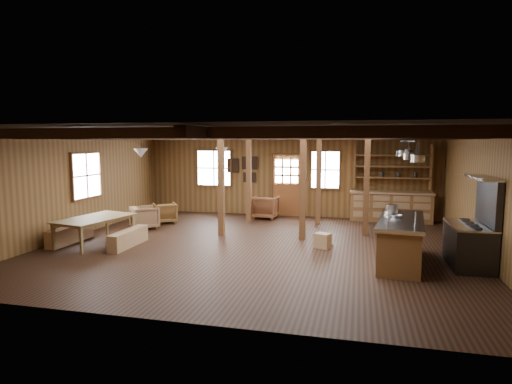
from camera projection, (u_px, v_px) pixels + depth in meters
room at (256, 189)px, 10.22m from camera, size 10.04×9.04×2.84m
ceiling_joists at (258, 136)px, 10.24m from camera, size 9.80×8.82×0.18m
timber_posts at (291, 182)px, 12.11m from camera, size 3.95×2.35×2.80m
back_door at (286, 190)px, 14.58m from camera, size 1.02×0.08×2.15m
window_back_left at (214, 168)px, 15.11m from camera, size 1.32×0.06×1.32m
window_back_right at (325, 170)px, 14.20m from camera, size 1.02×0.06×1.32m
window_left at (86, 176)px, 11.83m from camera, size 0.14×1.24×1.32m
notice_boards at (244, 167)px, 14.84m from camera, size 1.08×0.03×0.90m
back_counter at (391, 203)px, 13.58m from camera, size 2.55×0.60×2.45m
pendant_lamps at (184, 152)px, 11.61m from camera, size 1.86×2.36×0.66m
pot_rack at (409, 154)px, 9.62m from camera, size 0.32×3.00×0.46m
kitchen_island at (401, 240)px, 8.96m from camera, size 1.16×2.59×1.20m
step_stool at (323, 241)px, 10.24m from camera, size 0.48×0.41×0.36m
commercial_range at (472, 237)px, 8.66m from camera, size 0.78×1.50×1.85m
dining_table at (96, 231)px, 10.58m from camera, size 1.40×2.08×0.67m
bench_wall at (70, 234)px, 10.77m from camera, size 0.29×1.53×0.42m
bench_aisle at (128, 238)px, 10.39m from camera, size 0.27×1.46×0.40m
armchair_a at (165, 213)px, 13.38m from camera, size 0.95×0.95×0.63m
armchair_b at (265, 207)px, 14.15m from camera, size 0.82×0.85×0.75m
armchair_c at (145, 217)px, 12.48m from camera, size 1.02×1.02×0.66m
counter_pot at (392, 208)px, 9.77m from camera, size 0.28×0.28×0.17m
bowl at (396, 216)px, 9.05m from camera, size 0.26×0.26×0.06m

